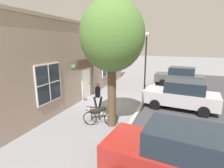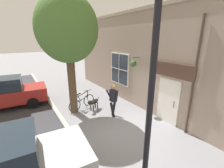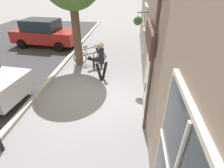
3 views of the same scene
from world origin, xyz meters
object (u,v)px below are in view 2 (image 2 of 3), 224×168
at_px(pedestrian_walking, 113,97).
at_px(dog_on_leash, 93,102).
at_px(leaning_bicycle, 82,102).
at_px(street_tree_by_curb, 67,31).
at_px(parked_car_nearest_curb, 4,93).
at_px(street_lamp, 152,85).

relative_size(pedestrian_walking, dog_on_leash, 1.74).
bearing_deg(pedestrian_walking, leaning_bicycle, -61.49).
bearing_deg(pedestrian_walking, street_tree_by_curb, -45.73).
bearing_deg(parked_car_nearest_curb, dog_on_leash, 143.05).
bearing_deg(parked_car_nearest_curb, leaning_bicycle, 144.98).
bearing_deg(leaning_bicycle, street_lamp, 79.69).
xyz_separation_m(street_tree_by_curb, street_lamp, (0.48, 5.71, -1.09)).
xyz_separation_m(pedestrian_walking, dog_on_leash, (0.50, -1.22, -0.58)).
height_order(pedestrian_walking, leaning_bicycle, pedestrian_walking).
bearing_deg(dog_on_leash, street_lamp, 74.13).
height_order(pedestrian_walking, dog_on_leash, pedestrian_walking).
relative_size(parked_car_nearest_curb, street_lamp, 0.94).
bearing_deg(street_lamp, dog_on_leash, -105.87).
height_order(dog_on_leash, street_tree_by_curb, street_tree_by_curb).
bearing_deg(street_lamp, leaning_bicycle, -100.31).
xyz_separation_m(pedestrian_walking, street_tree_by_curb, (1.54, -1.58, 3.15)).
xyz_separation_m(pedestrian_walking, leaning_bicycle, (0.95, -1.75, -0.66)).
bearing_deg(parked_car_nearest_curb, pedestrian_walking, 136.87).
bearing_deg(dog_on_leash, pedestrian_walking, 112.18).
relative_size(street_tree_by_curb, street_lamp, 1.24).
distance_m(dog_on_leash, street_tree_by_curb, 3.89).
bearing_deg(pedestrian_walking, parked_car_nearest_curb, -43.13).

